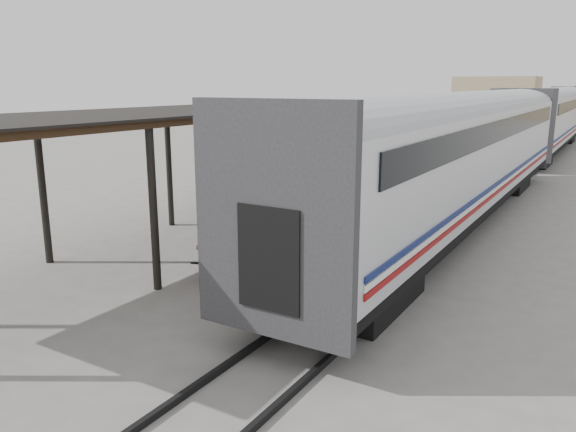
% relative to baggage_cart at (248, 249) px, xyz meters
% --- Properties ---
extents(ground, '(160.00, 160.00, 0.00)m').
position_rel_baggage_cart_xyz_m(ground, '(0.15, -0.15, -0.65)').
color(ground, slate).
rests_on(ground, ground).
extents(train, '(3.45, 76.01, 4.01)m').
position_rel_baggage_cart_xyz_m(train, '(3.34, 33.65, 2.04)').
color(train, silver).
rests_on(train, ground).
extents(canopy, '(4.90, 64.30, 4.15)m').
position_rel_baggage_cart_xyz_m(canopy, '(-3.25, 23.85, 3.36)').
color(canopy, '#422B19').
rests_on(canopy, ground).
extents(rails, '(1.54, 150.00, 0.12)m').
position_rel_baggage_cart_xyz_m(rails, '(3.35, 33.85, -0.59)').
color(rails, black).
rests_on(rails, ground).
extents(building_left, '(12.00, 8.00, 6.00)m').
position_rel_baggage_cart_xyz_m(building_left, '(-9.85, 81.85, 2.35)').
color(building_left, tan).
rests_on(building_left, ground).
extents(baggage_cart, '(1.85, 2.65, 0.86)m').
position_rel_baggage_cart_xyz_m(baggage_cart, '(0.00, 0.00, 0.00)').
color(baggage_cart, brown).
rests_on(baggage_cart, ground).
extents(suitcase_stack, '(1.42, 1.05, 0.58)m').
position_rel_baggage_cart_xyz_m(suitcase_stack, '(-0.06, 0.35, 0.41)').
color(suitcase_stack, '#3D3D40').
rests_on(suitcase_stack, baggage_cart).
extents(luggage_tug, '(1.29, 1.77, 1.42)m').
position_rel_baggage_cart_xyz_m(luggage_tug, '(-1.41, 20.04, 0.00)').
color(luggage_tug, '#9C0E13').
rests_on(luggage_tug, ground).
extents(porter, '(0.63, 0.81, 1.96)m').
position_rel_baggage_cart_xyz_m(porter, '(0.25, -0.65, 1.19)').
color(porter, navy).
rests_on(porter, baggage_cart).
extents(pedestrian, '(0.95, 0.43, 1.59)m').
position_rel_baggage_cart_xyz_m(pedestrian, '(-1.59, 13.78, 0.15)').
color(pedestrian, black).
rests_on(pedestrian, ground).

